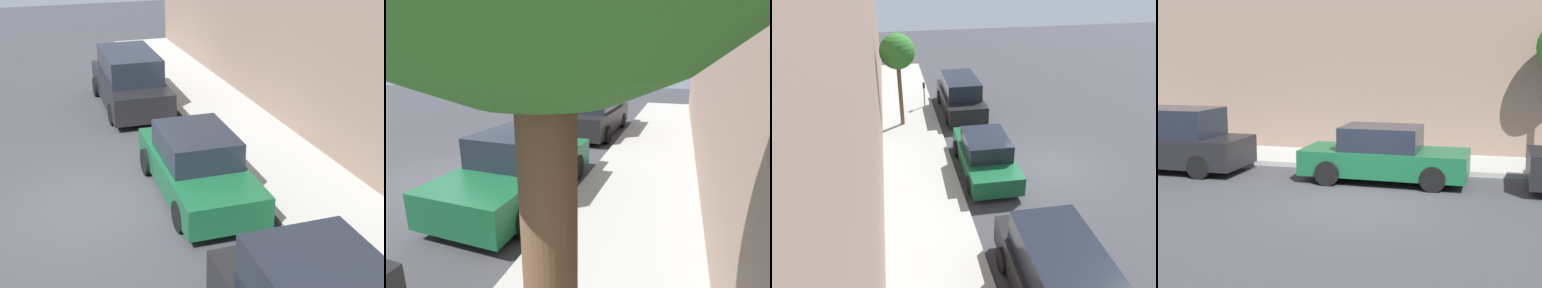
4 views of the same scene
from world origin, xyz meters
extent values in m
plane|color=#38383D|center=(0.00, 0.00, 0.00)|extent=(60.00, 60.00, 0.00)
cube|color=#9E9E99|center=(4.86, 0.00, 0.07)|extent=(2.72, 32.00, 0.15)
cube|color=#14512D|center=(2.34, -0.19, 0.56)|extent=(1.91, 4.54, 0.68)
cube|color=black|center=(2.34, -0.09, 1.22)|extent=(1.64, 2.14, 0.64)
cylinder|color=black|center=(1.49, 1.20, 0.33)|extent=(0.22, 0.67, 0.67)
cylinder|color=black|center=(3.19, 1.20, 0.33)|extent=(0.22, 0.67, 0.67)
cylinder|color=black|center=(1.49, -1.59, 0.33)|extent=(0.22, 0.67, 0.67)
cylinder|color=black|center=(3.19, -1.59, 0.33)|extent=(0.22, 0.67, 0.67)
cube|color=black|center=(2.23, 6.43, 0.64)|extent=(2.02, 4.94, 0.84)
cube|color=black|center=(2.23, 6.43, 1.48)|extent=(1.75, 3.14, 0.84)
cylinder|color=black|center=(1.33, 7.95, 0.34)|extent=(0.22, 0.68, 0.68)
cylinder|color=black|center=(3.13, 7.95, 0.34)|extent=(0.22, 0.68, 0.68)
cylinder|color=black|center=(1.33, 4.92, 0.34)|extent=(0.22, 0.68, 0.68)
cylinder|color=black|center=(3.13, 4.92, 0.34)|extent=(0.22, 0.68, 0.68)
camera|label=1|loc=(-1.34, -10.69, 6.05)|focal=50.00mm
camera|label=2|loc=(5.62, -5.81, 3.03)|focal=28.00mm
camera|label=3|loc=(5.62, 12.00, 7.64)|focal=35.00mm
camera|label=4|loc=(-11.85, -2.86, 3.39)|focal=50.00mm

